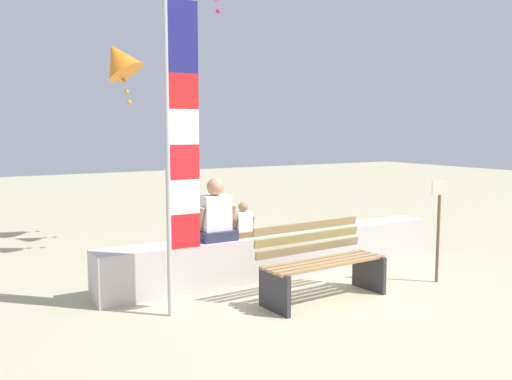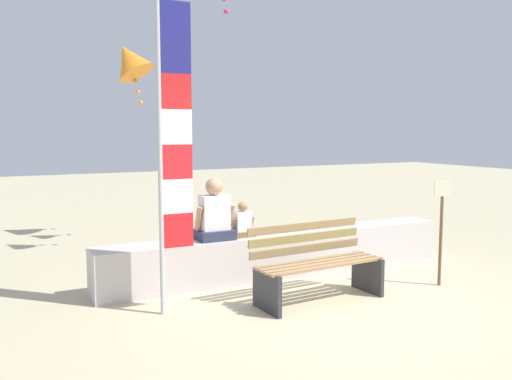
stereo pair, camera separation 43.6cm
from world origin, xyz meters
name	(u,v)px [view 2 (the right image)]	position (x,y,z in m)	size (l,w,h in m)	color
ground_plane	(340,303)	(0.00, 0.00, 0.00)	(40.00, 40.00, 0.00)	#BCB18C
seawall_ledge	(282,254)	(0.00, 1.34, 0.29)	(5.08, 0.49, 0.59)	beige
park_bench	(316,265)	(-0.18, 0.23, 0.41)	(1.60, 0.70, 0.88)	#A5764D
person_adult	(214,216)	(-1.00, 1.33, 0.90)	(0.51, 0.38, 0.78)	#2B2F4A
person_child	(243,223)	(-0.60, 1.33, 0.77)	(0.30, 0.22, 0.46)	brown
flag_banner	(171,140)	(-1.81, 0.55, 1.87)	(0.38, 0.05, 3.30)	#B7B7BC
kite_orange	(130,60)	(-1.18, 4.67, 3.19)	(1.07, 1.05, 1.16)	orange
sign_post	(441,224)	(1.54, 0.00, 0.79)	(0.24, 0.06, 1.33)	brown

